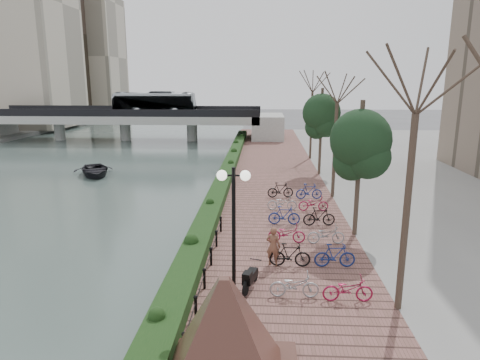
# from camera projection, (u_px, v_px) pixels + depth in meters

# --- Properties ---
(ground) EXTENTS (220.00, 220.00, 0.00)m
(ground) POSITION_uv_depth(u_px,v_px,m) (145.00, 350.00, 12.80)
(ground) COLOR #59595B
(ground) RESTS_ON ground
(river_water) EXTENTS (30.00, 130.00, 0.02)m
(river_water) POSITION_uv_depth(u_px,v_px,m) (55.00, 171.00, 37.91)
(river_water) COLOR #40514C
(river_water) RESTS_ON ground
(promenade) EXTENTS (8.00, 75.00, 0.50)m
(promenade) POSITION_uv_depth(u_px,v_px,m) (270.00, 193.00, 29.55)
(promenade) COLOR brown
(promenade) RESTS_ON ground
(hedge) EXTENTS (1.10, 56.00, 0.60)m
(hedge) POSITION_uv_depth(u_px,v_px,m) (225.00, 177.00, 32.03)
(hedge) COLOR black
(hedge) RESTS_ON promenade
(chain_fence) EXTENTS (0.10, 14.10, 0.70)m
(chain_fence) POSITION_uv_depth(u_px,v_px,m) (200.00, 293.00, 14.48)
(chain_fence) COLOR black
(chain_fence) RESTS_ON promenade
(granite_monument) EXTENTS (5.74, 5.74, 2.99)m
(granite_monument) POSITION_uv_depth(u_px,v_px,m) (225.00, 336.00, 10.03)
(granite_monument) COLOR #40211B
(granite_monument) RESTS_ON promenade
(lamppost) EXTENTS (1.02, 0.32, 4.86)m
(lamppost) POSITION_uv_depth(u_px,v_px,m) (234.00, 211.00, 12.95)
(lamppost) COLOR black
(lamppost) RESTS_ON promenade
(motorcycle) EXTENTS (0.82, 1.50, 0.89)m
(motorcycle) POSITION_uv_depth(u_px,v_px,m) (251.00, 276.00, 15.47)
(motorcycle) COLOR black
(motorcycle) RESTS_ON promenade
(pedestrian) EXTENTS (0.69, 0.56, 1.63)m
(pedestrian) POSITION_uv_depth(u_px,v_px,m) (273.00, 246.00, 17.31)
(pedestrian) COLOR brown
(pedestrian) RESTS_ON promenade
(bicycle_parking) EXTENTS (2.40, 14.69, 1.00)m
(bicycle_parking) POSITION_uv_depth(u_px,v_px,m) (304.00, 225.00, 20.86)
(bicycle_parking) COLOR #A1A2A6
(bicycle_parking) RESTS_ON promenade
(street_trees) EXTENTS (3.20, 37.12, 6.80)m
(street_trees) POSITION_uv_depth(u_px,v_px,m) (344.00, 157.00, 23.87)
(street_trees) COLOR #31261D
(street_trees) RESTS_ON promenade
(bridge) EXTENTS (36.00, 10.77, 6.50)m
(bridge) POSITION_uv_depth(u_px,v_px,m) (131.00, 115.00, 56.55)
(bridge) COLOR #9C9D98
(bridge) RESTS_ON ground
(boat) EXTENTS (5.01, 5.62, 0.96)m
(boat) POSITION_uv_depth(u_px,v_px,m) (94.00, 170.00, 35.99)
(boat) COLOR black
(boat) RESTS_ON river_water
(far_buildings) EXTENTS (35.00, 38.00, 38.00)m
(far_buildings) POSITION_uv_depth(u_px,v_px,m) (9.00, 32.00, 75.46)
(far_buildings) COLOR #B3A995
(far_buildings) RESTS_ON far_bank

